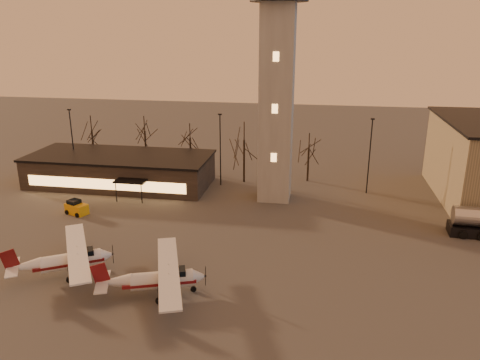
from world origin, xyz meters
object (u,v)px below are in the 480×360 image
object	(u,v)px
control_tower	(277,70)
cessna_front	(164,282)
terminal	(120,169)
cessna_rear	(73,263)
service_cart	(76,209)

from	to	relation	value
control_tower	cessna_front	size ratio (longest dim) A/B	2.72
terminal	cessna_front	bearing A→B (deg)	-60.09
control_tower	terminal	distance (m)	26.24
control_tower	cessna_front	distance (m)	29.79
cessna_rear	service_cart	bearing A→B (deg)	86.64
cessna_front	cessna_rear	bearing A→B (deg)	149.00
cessna_front	cessna_rear	world-z (taller)	cessna_rear
control_tower	cessna_rear	size ratio (longest dim) A/B	2.89
cessna_rear	service_cart	world-z (taller)	cessna_rear
cessna_rear	service_cart	xyz separation A→B (m)	(-7.02, 13.45, -0.51)
cessna_rear	service_cart	size ratio (longest dim) A/B	3.75
terminal	cessna_front	size ratio (longest dim) A/B	2.12
terminal	cessna_rear	world-z (taller)	terminal
control_tower	cessna_front	world-z (taller)	control_tower
cessna_front	service_cart	distance (m)	22.17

